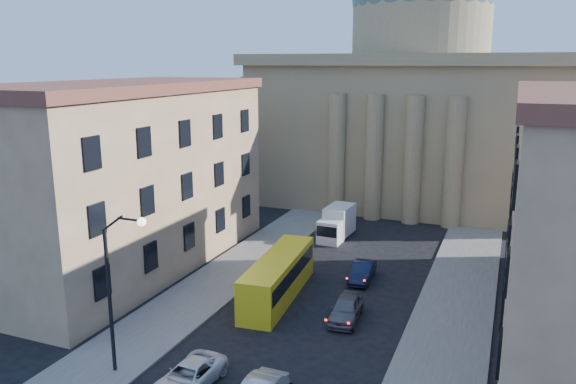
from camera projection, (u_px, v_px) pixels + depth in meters
name	position (u px, v px, depth m)	size (l,w,h in m)	color
sidewalk_left	(197.00, 297.00, 39.33)	(5.00, 60.00, 0.15)	#5C5954
sidewalk_right	(446.00, 341.00, 33.14)	(5.00, 60.00, 0.15)	#5C5954
church	(417.00, 98.00, 67.42)	(68.02, 28.76, 36.60)	#827050
building_left	(126.00, 175.00, 44.38)	(11.60, 26.60, 14.70)	tan
street_lamp	(117.00, 281.00, 28.56)	(2.62, 0.44, 8.83)	black
car_left_mid	(189.00, 376.00, 28.34)	(2.18, 4.72, 1.31)	silver
car_right_far	(346.00, 308.00, 35.94)	(1.78, 4.41, 1.50)	#545359
car_right_distant	(362.00, 272.00, 42.43)	(1.46, 4.20, 1.38)	black
city_bus	(278.00, 276.00, 39.22)	(3.29, 10.59, 2.94)	yellow
box_truck	(337.00, 224.00, 52.57)	(2.32, 5.40, 2.91)	silver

